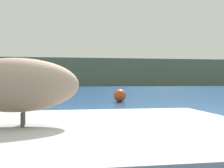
{
  "coord_description": "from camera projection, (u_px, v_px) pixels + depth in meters",
  "views": [
    {
      "loc": [
        -0.72,
        -2.82,
        1.23
      ],
      "look_at": [
        3.15,
        19.68,
        0.92
      ],
      "focal_mm": 46.91,
      "sensor_mm": 36.0,
      "label": 1
    }
  ],
  "objects": [
    {
      "name": "mooring_buoy",
      "position": [
        120.0,
        96.0,
        16.45
      ],
      "size": [
        0.7,
        0.7,
        0.7
      ],
      "primitive_type": "sphere",
      "color": "#E54C19",
      "rests_on": "ground"
    },
    {
      "name": "hillside_backdrop",
      "position": [
        65.0,
        72.0,
        68.37
      ],
      "size": [
        140.0,
        11.81,
        6.09
      ],
      "primitive_type": "cube",
      "color": "#5B664C",
      "rests_on": "ground"
    },
    {
      "name": "pelican",
      "position": [
        14.0,
        83.0,
        2.18
      ],
      "size": [
        1.24,
        0.47,
        0.8
      ],
      "rotation": [
        0.0,
        0.0,
        -3.07
      ],
      "color": "gray",
      "rests_on": "pier_dock"
    }
  ]
}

